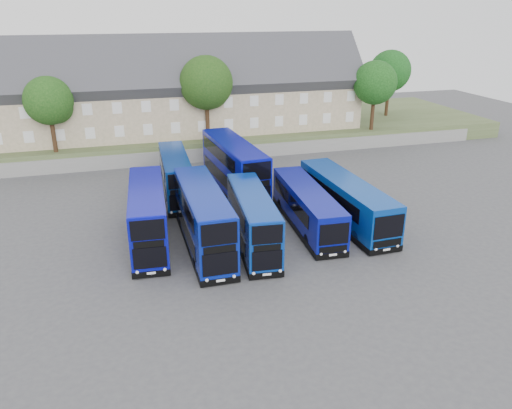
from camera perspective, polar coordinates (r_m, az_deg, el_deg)
The scene contains 15 objects.
ground at distance 33.57m, azimuth -0.38°, elevation -6.66°, with size 120.00×120.00×0.00m, color #444549.
retaining_wall at distance 55.18m, azimuth -7.18°, elevation 5.56°, with size 70.00×0.40×1.50m, color slate.
earth_bank at distance 64.70m, azimuth -8.66°, elevation 8.13°, with size 80.00×20.00×2.00m, color #475530.
terrace_row at distance 59.39m, azimuth -11.34°, elevation 12.26°, with size 48.00×10.40×11.20m.
dd_front_left at distance 36.20m, azimuth -12.23°, elevation -1.40°, with size 3.13×10.64×4.17m.
dd_front_mid at distance 34.83m, azimuth -6.03°, elevation -1.77°, with size 2.55×11.00×4.36m.
dd_front_right at distance 34.99m, azimuth -0.38°, elevation -1.95°, with size 3.13×9.95×3.89m.
dd_rear_left at distance 44.69m, azimuth -9.17°, elevation 3.12°, with size 2.68×9.90×3.90m.
dd_rear_right at distance 45.28m, azimuth -2.50°, elevation 4.16°, with size 3.61×11.95×4.68m.
coach_east_a at distance 38.44m, azimuth 5.85°, elevation -0.45°, with size 3.03×11.50×3.11m.
coach_east_b at distance 39.86m, azimuth 10.22°, elevation 0.35°, with size 3.04×12.49×3.39m.
tree_west at distance 54.59m, azimuth -22.45°, elevation 10.74°, with size 4.80×4.80×7.65m.
tree_mid at distance 55.54m, azimuth -5.58°, elevation 13.47°, with size 5.76×5.76×9.18m.
tree_east at distance 62.02m, azimuth 13.51°, elevation 13.22°, with size 5.12×5.12×8.16m.
tree_far at distance 70.97m, azimuth 15.12°, elevation 14.36°, with size 5.44×5.44×8.67m.
Camera 1 is at (-7.97, -28.43, 15.98)m, focal length 35.00 mm.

